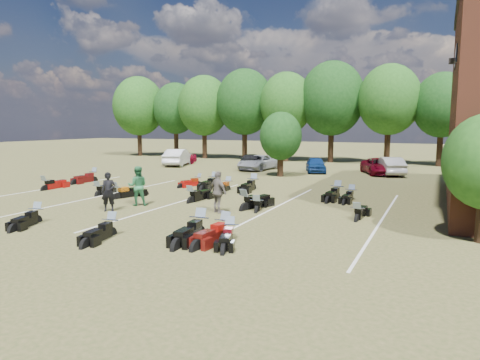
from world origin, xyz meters
The scene contains 33 objects.
ground centered at (0.00, 0.00, 0.00)m, with size 160.00×160.00×0.00m, color brown.
car_0 centered at (-14.39, 20.43, 0.66)m, with size 1.56×3.88×1.32m, color maroon.
car_1 centered at (-13.96, 19.53, 0.81)m, with size 1.70×4.89×1.61m, color silver.
car_2 centered at (-5.40, 19.27, 0.65)m, with size 2.15×4.67×1.30m, color #9B9DA3.
car_3 centered at (-6.50, 20.21, 0.65)m, with size 1.82×4.49×1.30m, color black.
car_4 centered at (-0.32, 19.52, 0.64)m, with size 1.52×3.77×1.29m, color navy.
car_5 centered at (5.46, 20.06, 0.72)m, with size 1.52×4.35×1.43m, color #ACADA8.
car_6 centered at (4.70, 20.21, 0.65)m, with size 2.15×4.66×1.30m, color #580513.
person_black centered at (-4.65, -0.33, 0.91)m, with size 0.66×0.43×1.81m, color black.
person_green centered at (-4.33, 1.37, 0.98)m, with size 0.95×0.74×1.95m, color #25653B.
person_grey centered at (0.08, 1.51, 0.95)m, with size 1.12×0.47×1.91m, color #615953.
motorcycle_2 centered at (-5.69, -3.40, 0.00)m, with size 0.67×2.10×1.17m, color black, non-canonical shape.
motorcycle_3 centered at (-1.52, -3.70, 0.00)m, with size 0.68×2.14×1.19m, color black, non-canonical shape.
motorcycle_4 centered at (1.38, -2.34, 0.00)m, with size 0.79×2.47×1.38m, color black, non-canonical shape.
motorcycle_5 centered at (2.64, -2.44, 0.00)m, with size 0.66×2.06×1.15m, color black, non-canonical shape.
motorcycle_6 centered at (2.32, -2.26, 0.00)m, with size 0.74×2.33×1.30m, color #490E0A, non-canonical shape.
motorcycle_7 centered at (-12.57, 2.88, 0.00)m, with size 0.72×2.26×1.26m, color maroon, non-canonical shape.
motorcycle_8 centered at (-6.54, 2.41, 0.00)m, with size 0.74×2.31×1.29m, color black, non-canonical shape.
motorcycle_9 centered at (-8.17, 2.68, 0.00)m, with size 0.67×2.09×1.17m, color black, non-canonical shape.
motorcycle_10 centered at (-2.35, 3.12, 0.00)m, with size 0.72×2.26×1.26m, color black, non-canonical shape.
motorcycle_11 centered at (0.95, 2.56, 0.00)m, with size 0.80×2.50×1.40m, color black, non-canonical shape.
motorcycle_12 centered at (1.61, 2.37, 0.00)m, with size 0.65×2.03×1.13m, color black, non-canonical shape.
motorcycle_13 centered at (6.09, 2.50, 0.00)m, with size 0.64×2.01×1.12m, color black, non-canonical shape.
motorcycle_14 centered at (-12.95, 7.27, 0.00)m, with size 0.77×2.42×1.35m, color #470A0A, non-canonical shape.
motorcycle_15 centered at (-5.19, 8.59, 0.00)m, with size 0.64×2.00×1.11m, color maroon, non-canonical shape.
motorcycle_16 centered at (-3.94, 8.45, 0.00)m, with size 0.77×2.40×1.34m, color black, non-canonical shape.
motorcycle_17 centered at (-2.51, 7.59, 0.00)m, with size 0.67×2.11×1.18m, color black, non-canonical shape.
motorcycle_18 centered at (-1.24, 8.53, 0.00)m, with size 0.78×2.44×1.36m, color black, non-canonical shape.
motorcycle_19 centered at (4.09, 7.73, 0.00)m, with size 0.75×2.36×1.32m, color black, non-canonical shape.
motorcycle_20 centered at (4.91, 7.39, 0.00)m, with size 0.65×2.04×1.14m, color black, non-canonical shape.
tree_line centered at (-1.00, 29.00, 6.31)m, with size 56.00×6.00×9.79m.
young_tree_midfield centered at (-2.00, 15.50, 3.09)m, with size 3.20×3.20×4.70m.
parking_lines centered at (-3.00, 3.00, 0.01)m, with size 20.10×14.00×0.01m.
Camera 1 is at (9.10, -15.30, 4.00)m, focal length 32.00 mm.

